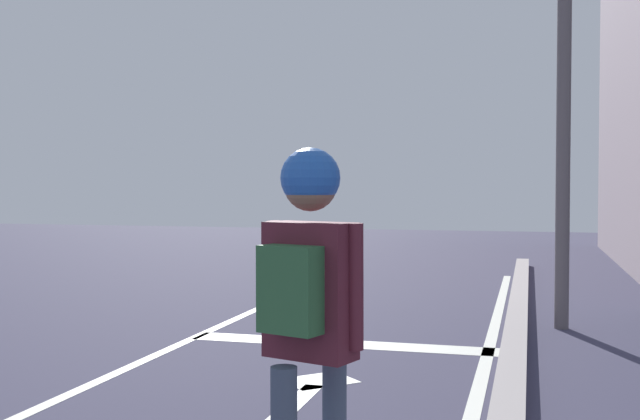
% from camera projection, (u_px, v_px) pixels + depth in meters
% --- Properties ---
extents(stop_bar, '(3.24, 0.40, 0.01)m').
position_uv_depth(stop_bar, '(343.00, 344.00, 7.98)').
color(stop_bar, silver).
rests_on(stop_bar, ground).
extents(lane_arrow_stem, '(0.16, 1.40, 0.01)m').
position_uv_depth(lane_arrow_stem, '(289.00, 409.00, 5.65)').
color(lane_arrow_stem, silver).
rests_on(lane_arrow_stem, ground).
extents(lane_arrow_head, '(0.71, 0.71, 0.01)m').
position_uv_depth(lane_arrow_head, '(319.00, 380.00, 6.47)').
color(lane_arrow_head, silver).
rests_on(lane_arrow_head, ground).
extents(skater, '(0.46, 0.63, 1.72)m').
position_uv_depth(skater, '(308.00, 294.00, 3.27)').
color(skater, '#3E4B60').
rests_on(skater, skateboard).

